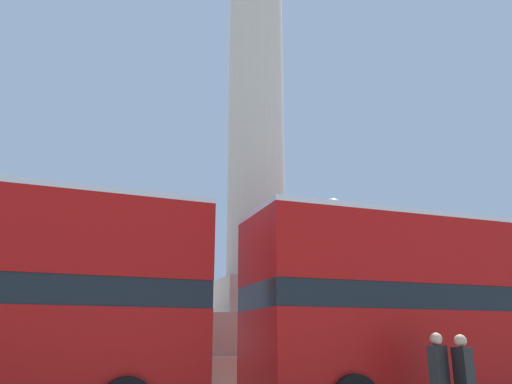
{
  "coord_description": "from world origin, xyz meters",
  "views": [
    {
      "loc": [
        -5.24,
        -15.94,
        1.62
      ],
      "look_at": [
        0.0,
        0.0,
        6.59
      ],
      "focal_mm": 35.0,
      "sensor_mm": 36.0,
      "label": 1
    }
  ],
  "objects": [
    {
      "name": "street_lamp",
      "position": [
        1.16,
        -3.52,
        3.48
      ],
      "size": [
        0.5,
        0.5,
        5.52
      ],
      "color": "black",
      "rests_on": "ground_plane"
    },
    {
      "name": "bus_c",
      "position": [
        3.19,
        -5.65,
        2.43
      ],
      "size": [
        10.28,
        2.94,
        4.41
      ],
      "rotation": [
        0.0,
        0.0,
        0.02
      ],
      "color": "#A80F0C",
      "rests_on": "ground_plane"
    },
    {
      "name": "pedestrian_near_lamp",
      "position": [
        1.29,
        -8.07,
        0.96
      ],
      "size": [
        0.26,
        0.47,
        1.71
      ],
      "rotation": [
        0.0,
        0.0,
        1.39
      ],
      "color": "#28282D",
      "rests_on": "ground_plane"
    },
    {
      "name": "pedestrian_by_plinth",
      "position": [
        0.89,
        -7.9,
        0.99
      ],
      "size": [
        0.49,
        0.37,
        1.75
      ],
      "rotation": [
        0.0,
        0.0,
        0.48
      ],
      "color": "#4C473D",
      "rests_on": "ground_plane"
    },
    {
      "name": "monument_column",
      "position": [
        0.0,
        0.0,
        7.93
      ],
      "size": [
        5.63,
        5.63,
        23.16
      ],
      "color": "#BCB29E",
      "rests_on": "ground_plane"
    }
  ]
}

